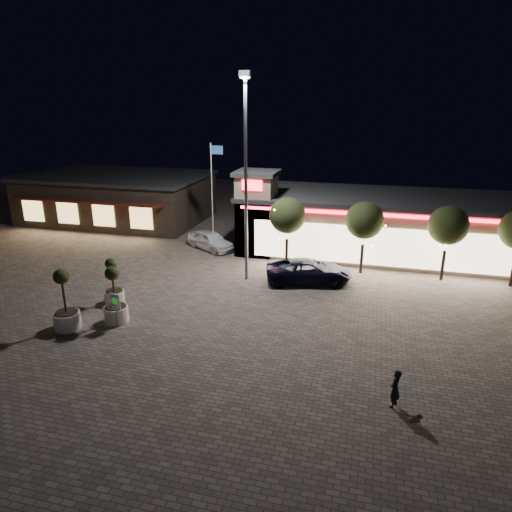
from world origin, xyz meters
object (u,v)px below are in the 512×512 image
(pedestrian, at_px, (395,389))
(planter_left, at_px, (114,289))
(pickup_truck, at_px, (309,271))
(planter_mid, at_px, (66,311))
(valet_sign, at_px, (115,304))
(white_sedan, at_px, (210,240))

(pedestrian, xyz_separation_m, planter_left, (-14.92, 5.54, 0.07))
(pedestrian, bearing_deg, pickup_truck, -131.41)
(planter_mid, relative_size, valet_sign, 1.76)
(pedestrian, height_order, planter_left, planter_left)
(pedestrian, relative_size, valet_sign, 0.85)
(pickup_truck, height_order, planter_mid, planter_mid)
(pickup_truck, relative_size, planter_left, 1.97)
(planter_left, distance_m, valet_sign, 3.01)
(planter_left, height_order, valet_sign, planter_left)
(pedestrian, xyz_separation_m, planter_mid, (-15.57, 2.27, 0.21))
(planter_left, bearing_deg, pedestrian, -20.38)
(planter_mid, height_order, valet_sign, planter_mid)
(planter_left, bearing_deg, white_sedan, 80.39)
(white_sedan, xyz_separation_m, planter_mid, (-2.45, -13.94, 0.25))
(pickup_truck, xyz_separation_m, valet_sign, (-8.39, -8.39, 0.52))
(valet_sign, bearing_deg, pickup_truck, 44.99)
(pedestrian, distance_m, planter_left, 15.92)
(planter_left, relative_size, planter_mid, 0.85)
(white_sedan, distance_m, pedestrian, 20.85)
(white_sedan, relative_size, planter_mid, 1.34)
(white_sedan, height_order, pedestrian, pedestrian)
(white_sedan, distance_m, valet_sign, 13.17)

